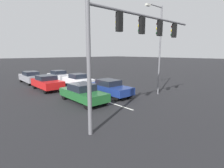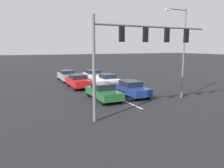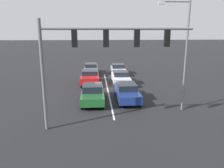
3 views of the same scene
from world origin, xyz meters
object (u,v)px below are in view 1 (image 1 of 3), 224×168
object	(u,v)px
car_navy_leftlane_front	(109,87)
car_white_leftlane_second	(78,80)
car_red_midlane_second	(47,82)
car_silver_leftlane_third	(59,75)
traffic_signal_gantry	(134,35)
car_gray_midlane_third	(31,77)
car_darkgreen_midlane_front	(83,93)
street_lamp_left_shoulder	(158,44)

from	to	relation	value
car_navy_leftlane_front	car_white_leftlane_second	xyz separation A→B (m)	(-0.13, -5.67, -0.00)
car_red_midlane_second	car_silver_leftlane_third	distance (m)	6.39
car_silver_leftlane_third	traffic_signal_gantry	size ratio (longest dim) A/B	0.50
car_silver_leftlane_third	car_gray_midlane_third	xyz separation A→B (m)	(3.70, -0.38, 0.05)
car_white_leftlane_second	traffic_signal_gantry	distance (m)	12.02
car_white_leftlane_second	car_darkgreen_midlane_front	bearing A→B (deg)	62.74
car_gray_midlane_third	street_lamp_left_shoulder	world-z (taller)	street_lamp_left_shoulder
car_navy_leftlane_front	car_white_leftlane_second	world-z (taller)	car_white_leftlane_second
car_darkgreen_midlane_front	car_gray_midlane_third	size ratio (longest dim) A/B	0.98
car_gray_midlane_third	car_red_midlane_second	bearing A→B (deg)	89.56
car_gray_midlane_third	car_silver_leftlane_third	bearing A→B (deg)	174.07
car_darkgreen_midlane_front	car_gray_midlane_third	bearing A→B (deg)	-88.49
car_silver_leftlane_third	traffic_signal_gantry	distance (m)	17.43
car_darkgreen_midlane_front	car_white_leftlane_second	world-z (taller)	car_white_leftlane_second
car_white_leftlane_second	car_silver_leftlane_third	world-z (taller)	car_white_leftlane_second
car_white_leftlane_second	street_lamp_left_shoulder	distance (m)	9.82
car_gray_midlane_third	traffic_signal_gantry	xyz separation A→B (m)	(-0.57, 17.03, 4.04)
car_darkgreen_midlane_front	car_white_leftlane_second	xyz separation A→B (m)	(-3.06, -5.93, 0.01)
car_white_leftlane_second	car_gray_midlane_third	distance (m)	6.95
car_darkgreen_midlane_front	car_gray_midlane_third	world-z (taller)	car_gray_midlane_third
car_darkgreen_midlane_front	car_white_leftlane_second	size ratio (longest dim) A/B	1.04
car_red_midlane_second	traffic_signal_gantry	size ratio (longest dim) A/B	0.50
car_white_leftlane_second	car_red_midlane_second	world-z (taller)	car_red_midlane_second
car_navy_leftlane_front	car_red_midlane_second	xyz separation A→B (m)	(3.28, -6.19, 0.05)
car_navy_leftlane_front	car_gray_midlane_third	bearing A→B (deg)	-74.58
car_red_midlane_second	car_silver_leftlane_third	bearing A→B (deg)	-125.87
car_navy_leftlane_front	car_darkgreen_midlane_front	world-z (taller)	car_darkgreen_midlane_front
car_darkgreen_midlane_front	car_red_midlane_second	bearing A→B (deg)	-86.81
street_lamp_left_shoulder	car_silver_leftlane_third	bearing A→B (deg)	-77.51
car_white_leftlane_second	street_lamp_left_shoulder	world-z (taller)	street_lamp_left_shoulder
car_navy_leftlane_front	car_silver_leftlane_third	bearing A→B (deg)	-92.32
car_white_leftlane_second	car_red_midlane_second	size ratio (longest dim) A/B	1.01
street_lamp_left_shoulder	traffic_signal_gantry	bearing A→B (deg)	22.71
car_navy_leftlane_front	traffic_signal_gantry	xyz separation A→B (m)	(2.66, 5.28, 4.06)
car_navy_leftlane_front	street_lamp_left_shoulder	distance (m)	5.89
traffic_signal_gantry	car_darkgreen_midlane_front	bearing A→B (deg)	-87.06
car_navy_leftlane_front	car_darkgreen_midlane_front	bearing A→B (deg)	4.98
car_red_midlane_second	car_gray_midlane_third	size ratio (longest dim) A/B	0.94
car_navy_leftlane_front	car_red_midlane_second	distance (m)	7.00
car_white_leftlane_second	car_silver_leftlane_third	size ratio (longest dim) A/B	1.01
car_silver_leftlane_third	street_lamp_left_shoulder	distance (m)	14.89
car_red_midlane_second	street_lamp_left_shoulder	world-z (taller)	street_lamp_left_shoulder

